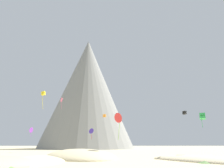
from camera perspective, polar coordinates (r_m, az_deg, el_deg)
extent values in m
ellipsoid|color=beige|center=(54.85, -8.16, -18.17)|extent=(23.53, 28.13, 3.99)
ellipsoid|color=beige|center=(47.83, 22.32, -17.81)|extent=(20.83, 23.90, 2.08)
ellipsoid|color=beige|center=(47.81, -18.53, -18.13)|extent=(14.21, 25.78, 1.64)
cone|color=#668C4C|center=(33.68, -24.90, -18.75)|extent=(3.23, 3.23, 0.66)
cone|color=#668C4C|center=(43.34, 22.69, -17.92)|extent=(3.39, 3.39, 0.43)
cone|color=gray|center=(137.86, -6.40, -1.95)|extent=(76.84, 76.84, 67.22)
cone|color=gray|center=(136.82, -1.64, -8.02)|extent=(39.50, 39.50, 38.61)
cube|color=yellow|center=(70.64, -17.18, -2.52)|extent=(1.26, 1.19, 0.69)
cube|color=yellow|center=(70.75, -17.14, -2.07)|extent=(1.26, 1.19, 0.69)
cylinder|color=yellow|center=(70.20, -17.33, -4.42)|extent=(0.60, 0.33, 4.29)
cone|color=purple|center=(89.42, -20.04, -10.99)|extent=(1.35, 2.12, 2.02)
cylinder|color=purple|center=(89.28, -20.01, -12.12)|extent=(0.18, 0.21, 1.52)
cube|color=black|center=(55.95, 18.06, -7.19)|extent=(1.08, 1.09, 0.46)
cube|color=black|center=(56.00, 18.03, -6.78)|extent=(1.08, 1.09, 0.46)
cone|color=red|center=(52.72, 1.69, -8.61)|extent=(2.32, 2.33, 2.37)
cylinder|color=#8CD133|center=(52.49, 1.80, -12.01)|extent=(0.45, 0.14, 3.89)
cube|color=orange|center=(81.30, -1.94, -8.29)|extent=(1.14, 1.19, 0.60)
cube|color=orange|center=(81.36, -1.94, -7.91)|extent=(1.14, 1.19, 0.60)
cube|color=#E5668C|center=(89.65, -12.76, -3.95)|extent=(1.07, 0.68, 1.57)
cylinder|color=#E5668C|center=(89.28, -12.83, -5.32)|extent=(0.40, 0.24, 2.84)
cube|color=green|center=(55.16, 22.14, -7.98)|extent=(1.57, 1.63, 0.81)
cube|color=green|center=(55.23, 22.07, -7.31)|extent=(1.57, 1.63, 0.81)
cylinder|color=green|center=(54.96, 22.03, -9.25)|extent=(0.22, 0.18, 1.90)
cone|color=#5138B2|center=(82.08, -5.28, -11.89)|extent=(2.10, 1.70, 1.96)
cylinder|color=red|center=(82.01, -5.25, -13.20)|extent=(0.13, 0.15, 1.77)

